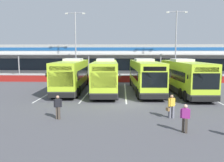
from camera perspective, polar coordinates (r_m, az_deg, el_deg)
The scene contains 17 objects.
ground_plane at distance 20.41m, azimuth 3.62°, elevation -5.53°, with size 200.00×200.00×0.00m, color #4C4C51.
terminal_building at distance 46.84m, azimuth 3.04°, elevation 5.33°, with size 70.00×13.00×6.00m.
red_barrier_wall at distance 34.63m, azimuth 3.18°, elevation 0.62°, with size 60.00×0.40×1.10m.
coach_bus_leftmost at distance 27.24m, azimuth -9.95°, elevation 1.37°, with size 3.31×12.25×3.78m.
coach_bus_left_centre at distance 26.06m, azimuth -1.63°, elevation 1.22°, with size 3.31×12.25×3.78m.
coach_bus_centre at distance 26.44m, azimuth 8.28°, elevation 1.23°, with size 3.31×12.25×3.78m.
coach_bus_right_centre at distance 26.40m, azimuth 17.61°, elevation 0.96°, with size 3.31×12.25×3.78m.
bay_stripe_far_west at distance 27.48m, azimuth -14.44°, elevation -2.45°, with size 0.14×13.00×0.01m, color silver.
bay_stripe_west at distance 26.56m, azimuth -5.73°, elevation -2.58°, with size 0.14×13.00×0.01m, color silver.
bay_stripe_mid_west at distance 26.29m, azimuth 3.38°, elevation -2.66°, with size 0.14×13.00×0.01m, color silver.
bay_stripe_centre at distance 26.69m, azimuth 12.44°, elevation -2.67°, with size 0.14×13.00×0.01m, color silver.
bay_stripe_mid_east at distance 27.72m, azimuth 21.03°, elevation -2.62°, with size 0.14×13.00×0.01m, color silver.
pedestrian_with_handbag at distance 16.11m, azimuth 14.67°, elevation -6.05°, with size 0.64×0.43×1.62m.
pedestrian_near_bin at distance 15.77m, azimuth -13.47°, elevation -6.23°, with size 0.54×0.29×1.62m.
pedestrian_approaching_bus at distance 13.46m, azimuth 17.90°, elevation -8.70°, with size 0.54×0.36×1.62m.
lamp_post_west at distance 38.08m, azimuth -9.15°, elevation 9.77°, with size 3.24×0.28×11.00m.
lamp_post_centre at distance 37.83m, azimuth 15.78°, elevation 9.62°, with size 3.24×0.28×11.00m.
Camera 1 is at (-0.40, -19.91, 4.46)m, focal length 36.34 mm.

